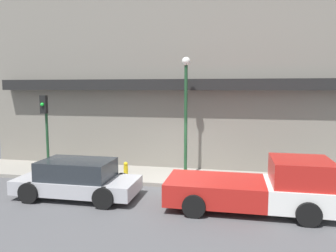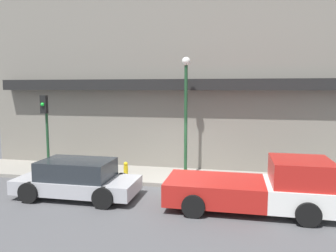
% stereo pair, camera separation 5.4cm
% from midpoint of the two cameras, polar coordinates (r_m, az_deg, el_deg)
% --- Properties ---
extents(ground_plane, '(80.00, 80.00, 0.00)m').
position_cam_midpoint_polar(ground_plane, '(13.27, 1.02, -10.74)').
color(ground_plane, '#4C4C4F').
extents(sidewalk, '(36.00, 2.68, 0.16)m').
position_cam_midpoint_polar(sidewalk, '(14.51, 2.01, -8.89)').
color(sidewalk, gray).
rests_on(sidewalk, ground).
extents(building, '(19.80, 3.80, 10.68)m').
position_cam_midpoint_polar(building, '(16.76, 3.76, 7.67)').
color(building, gray).
rests_on(building, ground).
extents(pickup_truck, '(5.33, 2.28, 1.74)m').
position_cam_midpoint_polar(pickup_truck, '(11.17, 15.91, -10.23)').
color(pickup_truck, white).
rests_on(pickup_truck, ground).
extents(parked_car, '(4.41, 2.02, 1.38)m').
position_cam_midpoint_polar(parked_car, '(12.46, -15.43, -8.87)').
color(parked_car, '#ADADB2').
rests_on(parked_car, ground).
extents(fire_hydrant, '(0.19, 0.19, 0.69)m').
position_cam_midpoint_polar(fire_hydrant, '(14.15, -7.25, -7.58)').
color(fire_hydrant, yellow).
rests_on(fire_hydrant, sidewalk).
extents(street_lamp, '(0.36, 0.36, 5.10)m').
position_cam_midpoint_polar(street_lamp, '(14.00, 3.24, 4.25)').
color(street_lamp, '#1E4728').
rests_on(street_lamp, sidewalk).
extents(traffic_light, '(0.28, 0.42, 3.49)m').
position_cam_midpoint_polar(traffic_light, '(15.45, -20.44, 1.04)').
color(traffic_light, '#1E4728').
rests_on(traffic_light, sidewalk).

